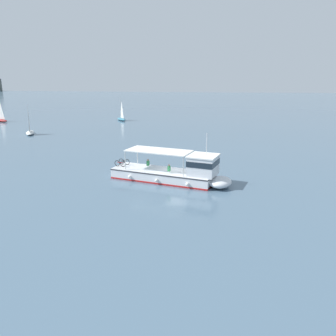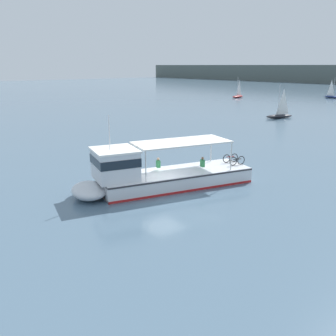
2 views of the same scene
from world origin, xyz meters
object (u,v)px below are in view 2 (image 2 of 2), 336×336
Objects in this scene: ferry_main at (155,175)px; sailboat_horizon_west at (280,115)px; sailboat_mid_channel at (238,96)px; sailboat_far_right at (332,96)px.

sailboat_horizon_west reaches higher than ferry_main.
ferry_main is 2.42× the size of sailboat_horizon_west.
ferry_main is at bearing -53.91° from sailboat_mid_channel.
ferry_main is 40.69m from sailboat_horizon_west.
sailboat_mid_channel is at bearing -132.17° from sailboat_far_right.
ferry_main is 86.27m from sailboat_far_right.
sailboat_far_right and sailboat_horizon_west have the same top height.
sailboat_far_right is (-29.35, 81.13, -0.47)m from ferry_main.
sailboat_far_right is at bearing 107.52° from sailboat_horizon_west.
sailboat_far_right is 1.00× the size of sailboat_horizon_west.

